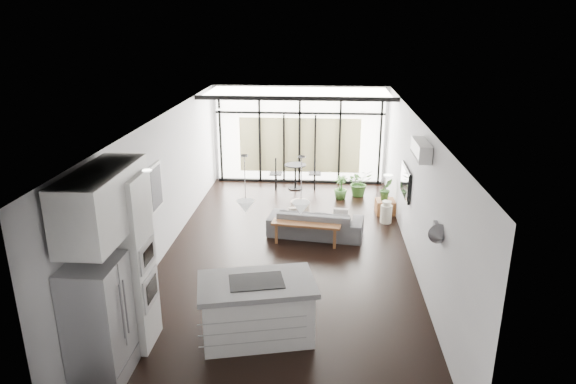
# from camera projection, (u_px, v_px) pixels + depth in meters

# --- Properties ---
(floor) EXTENTS (5.00, 10.00, 0.00)m
(floor) POSITION_uv_depth(u_px,v_px,m) (287.00, 254.00, 10.53)
(floor) COLOR black
(floor) RESTS_ON ground
(ceiling) EXTENTS (5.00, 10.00, 0.00)m
(ceiling) POSITION_uv_depth(u_px,v_px,m) (287.00, 119.00, 9.63)
(ceiling) COLOR white
(ceiling) RESTS_ON ground
(wall_left) EXTENTS (0.02, 10.00, 2.80)m
(wall_left) POSITION_uv_depth(u_px,v_px,m) (162.00, 187.00, 10.25)
(wall_left) COLOR silver
(wall_left) RESTS_ON ground
(wall_right) EXTENTS (0.02, 10.00, 2.80)m
(wall_right) POSITION_uv_depth(u_px,v_px,m) (416.00, 193.00, 9.91)
(wall_right) COLOR silver
(wall_right) RESTS_ON ground
(wall_back) EXTENTS (5.00, 0.02, 2.80)m
(wall_back) POSITION_uv_depth(u_px,v_px,m) (300.00, 135.00, 14.80)
(wall_back) COLOR silver
(wall_back) RESTS_ON ground
(wall_front) EXTENTS (5.00, 0.02, 2.80)m
(wall_front) POSITION_uv_depth(u_px,v_px,m) (251.00, 341.00, 5.36)
(wall_front) COLOR silver
(wall_front) RESTS_ON ground
(glazing) EXTENTS (5.00, 0.20, 2.80)m
(glazing) POSITION_uv_depth(u_px,v_px,m) (300.00, 136.00, 14.69)
(glazing) COLOR black
(glazing) RESTS_ON ground
(skylight) EXTENTS (4.70, 1.90, 0.06)m
(skylight) POSITION_uv_depth(u_px,v_px,m) (298.00, 92.00, 13.41)
(skylight) COLOR white
(skylight) RESTS_ON ceiling
(neighbour_building) EXTENTS (3.50, 0.02, 1.60)m
(neighbour_building) POSITION_uv_depth(u_px,v_px,m) (300.00, 145.00, 14.85)
(neighbour_building) COLOR beige
(neighbour_building) RESTS_ON ground
(island) EXTENTS (1.90, 1.38, 0.94)m
(island) POSITION_uv_depth(u_px,v_px,m) (257.00, 310.00, 7.67)
(island) COLOR silver
(island) RESTS_ON floor
(cooktop) EXTENTS (0.89, 0.69, 0.01)m
(cooktop) POSITION_uv_depth(u_px,v_px,m) (256.00, 281.00, 7.51)
(cooktop) COLOR black
(cooktop) RESTS_ON island
(fridge) EXTENTS (0.66, 0.82, 1.70)m
(fridge) POSITION_uv_depth(u_px,v_px,m) (99.00, 322.00, 6.68)
(fridge) COLOR #999A9E
(fridge) RESTS_ON floor
(appliance_column) EXTENTS (0.67, 0.71, 2.60)m
(appliance_column) POSITION_uv_depth(u_px,v_px,m) (125.00, 263.00, 7.28)
(appliance_column) COLOR silver
(appliance_column) RESTS_ON floor
(upper_cabinets) EXTENTS (0.62, 1.75, 0.86)m
(upper_cabinets) POSITION_uv_depth(u_px,v_px,m) (103.00, 202.00, 6.61)
(upper_cabinets) COLOR silver
(upper_cabinets) RESTS_ON wall_left
(pendant_left) EXTENTS (0.26, 0.26, 0.18)m
(pendant_left) POSITION_uv_depth(u_px,v_px,m) (246.00, 207.00, 7.41)
(pendant_left) COLOR white
(pendant_left) RESTS_ON ceiling
(pendant_right) EXTENTS (0.26, 0.26, 0.18)m
(pendant_right) POSITION_uv_depth(u_px,v_px,m) (301.00, 208.00, 7.35)
(pendant_right) COLOR white
(pendant_right) RESTS_ON ceiling
(sofa) EXTENTS (2.15, 0.90, 0.81)m
(sofa) POSITION_uv_depth(u_px,v_px,m) (316.00, 218.00, 11.34)
(sofa) COLOR #4F4F52
(sofa) RESTS_ON floor
(console_bench) EXTENTS (1.51, 0.56, 0.47)m
(console_bench) POSITION_uv_depth(u_px,v_px,m) (306.00, 233.00, 10.97)
(console_bench) COLOR brown
(console_bench) RESTS_ON floor
(pouf) EXTENTS (0.57, 0.57, 0.37)m
(pouf) POSITION_uv_depth(u_px,v_px,m) (300.00, 208.00, 12.53)
(pouf) COLOR silver
(pouf) RESTS_ON floor
(crate) EXTENTS (0.48, 0.48, 0.34)m
(crate) POSITION_uv_depth(u_px,v_px,m) (385.00, 207.00, 12.69)
(crate) COLOR brown
(crate) RESTS_ON floor
(plant_tall) EXTENTS (0.90, 0.94, 0.58)m
(plant_tall) POSITION_uv_depth(u_px,v_px,m) (359.00, 186.00, 13.91)
(plant_tall) COLOR #335D24
(plant_tall) RESTS_ON floor
(plant_med) EXTENTS (0.62, 0.73, 0.36)m
(plant_med) POSITION_uv_depth(u_px,v_px,m) (341.00, 192.00, 13.70)
(plant_med) COLOR #335D24
(plant_med) RESTS_ON floor
(plant_crate) EXTENTS (0.46, 0.63, 0.25)m
(plant_crate) POSITION_uv_depth(u_px,v_px,m) (386.00, 195.00, 12.60)
(plant_crate) COLOR #335D24
(plant_crate) RESTS_ON crate
(milk_can) EXTENTS (0.29, 0.29, 0.54)m
(milk_can) POSITION_uv_depth(u_px,v_px,m) (386.00, 212.00, 12.08)
(milk_can) COLOR beige
(milk_can) RESTS_ON floor
(bistro_set) EXTENTS (1.59, 0.74, 0.74)m
(bistro_set) POSITION_uv_depth(u_px,v_px,m) (295.00, 176.00, 14.45)
(bistro_set) COLOR black
(bistro_set) RESTS_ON floor
(tv) EXTENTS (0.05, 1.10, 0.65)m
(tv) POSITION_uv_depth(u_px,v_px,m) (406.00, 182.00, 10.89)
(tv) COLOR black
(tv) RESTS_ON wall_right
(ac_unit) EXTENTS (0.22, 0.90, 0.30)m
(ac_unit) POSITION_uv_depth(u_px,v_px,m) (421.00, 150.00, 8.82)
(ac_unit) COLOR white
(ac_unit) RESTS_ON wall_right
(framed_art) EXTENTS (0.04, 0.70, 0.90)m
(framed_art) POSITION_uv_depth(u_px,v_px,m) (155.00, 188.00, 9.73)
(framed_art) COLOR black
(framed_art) RESTS_ON wall_left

